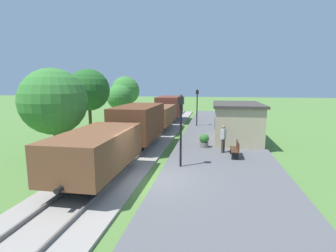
{
  "coord_description": "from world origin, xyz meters",
  "views": [
    {
      "loc": [
        2.6,
        -10.78,
        4.43
      ],
      "look_at": [
        -0.22,
        5.57,
        1.74
      ],
      "focal_mm": 27.7,
      "sensor_mm": 36.0,
      "label": 1
    }
  ],
  "objects": [
    {
      "name": "rail_near",
      "position": [
        -1.68,
        0.0,
        0.19
      ],
      "size": [
        0.07,
        60.0,
        0.14
      ],
      "primitive_type": "cube",
      "color": "slate",
      "rests_on": "track_ballast"
    },
    {
      "name": "rail_far",
      "position": [
        -3.12,
        0.0,
        0.19
      ],
      "size": [
        0.07,
        60.0,
        0.14
      ],
      "primitive_type": "cube",
      "color": "slate",
      "rests_on": "track_ballast"
    },
    {
      "name": "tree_trackside_far",
      "position": [
        -8.19,
        10.69,
        3.91
      ],
      "size": [
        3.65,
        3.65,
        5.75
      ],
      "color": "#4C3823",
      "rests_on": "ground"
    },
    {
      "name": "platform_slab",
      "position": [
        3.2,
        0.0,
        0.12
      ],
      "size": [
        6.0,
        60.0,
        0.25
      ],
      "primitive_type": "cube",
      "color": "#565659",
      "rests_on": "ground"
    },
    {
      "name": "potted_planter",
      "position": [
        2.11,
        6.28,
        0.72
      ],
      "size": [
        0.64,
        0.64,
        0.92
      ],
      "color": "slate",
      "rests_on": "platform_slab"
    },
    {
      "name": "ground_plane",
      "position": [
        0.0,
        0.0,
        0.0
      ],
      "size": [
        160.0,
        160.0,
        0.0
      ],
      "primitive_type": "plane",
      "color": "#517A38"
    },
    {
      "name": "track_ballast",
      "position": [
        -2.4,
        0.0,
        0.06
      ],
      "size": [
        3.8,
        60.0,
        0.12
      ],
      "primitive_type": "cube",
      "color": "gray",
      "rests_on": "ground"
    },
    {
      "name": "tree_field_distant",
      "position": [
        -9.82,
        25.11,
        3.49
      ],
      "size": [
        4.03,
        4.03,
        5.51
      ],
      "color": "#4C3823",
      "rests_on": "ground"
    },
    {
      "name": "bench_near_hut",
      "position": [
        3.98,
        4.22,
        0.72
      ],
      "size": [
        0.42,
        1.5,
        0.91
      ],
      "color": "#422819",
      "rests_on": "platform_slab"
    },
    {
      "name": "lamp_post_far",
      "position": [
        1.06,
        15.26,
        2.8
      ],
      "size": [
        0.28,
        0.28,
        3.7
      ],
      "color": "black",
      "rests_on": "platform_slab"
    },
    {
      "name": "person_waiting",
      "position": [
        3.3,
        5.11,
        1.18
      ],
      "size": [
        0.38,
        0.45,
        1.71
      ],
      "rotation": [
        0.0,
        0.0,
        2.68
      ],
      "color": "#38332D",
      "rests_on": "platform_slab"
    },
    {
      "name": "tree_field_left",
      "position": [
        -8.08,
        17.95,
        2.92
      ],
      "size": [
        2.91,
        2.91,
        4.38
      ],
      "color": "#4C3823",
      "rests_on": "ground"
    },
    {
      "name": "freight_train",
      "position": [
        -2.4,
        9.93,
        1.55
      ],
      "size": [
        2.5,
        26.0,
        2.72
      ],
      "color": "brown",
      "rests_on": "rail_near"
    },
    {
      "name": "station_hut",
      "position": [
        4.4,
        9.03,
        1.65
      ],
      "size": [
        3.5,
        5.8,
        2.78
      ],
      "color": "tan",
      "rests_on": "platform_slab"
    },
    {
      "name": "tree_trackside_mid",
      "position": [
        -6.64,
        3.11,
        3.4
      ],
      "size": [
        3.91,
        3.91,
        5.37
      ],
      "color": "#4C3823",
      "rests_on": "ground"
    },
    {
      "name": "lamp_post_near",
      "position": [
        1.06,
        1.94,
        2.8
      ],
      "size": [
        0.28,
        0.28,
        3.7
      ],
      "color": "black",
      "rests_on": "platform_slab"
    }
  ]
}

